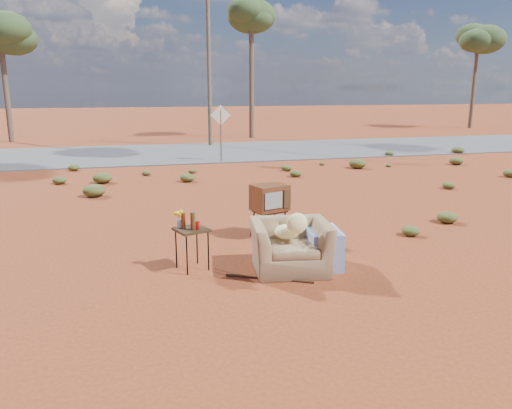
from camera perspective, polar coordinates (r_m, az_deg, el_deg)
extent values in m
plane|color=#92371D|center=(8.02, 1.62, -7.51)|extent=(140.00, 140.00, 0.00)
cube|color=#565659|center=(22.48, -9.21, 5.84)|extent=(140.00, 7.00, 0.04)
imported|color=#896D4B|center=(7.90, 3.97, -3.82)|extent=(1.31, 0.95, 1.06)
ellipsoid|color=#FDEC9A|center=(7.92, 3.51, -3.13)|extent=(0.38, 0.38, 0.22)
ellipsoid|color=#FDEC9A|center=(7.64, 4.70, -2.18)|extent=(0.34, 0.17, 0.34)
cube|color=navy|center=(8.19, 7.68, -4.90)|extent=(0.61, 0.85, 0.62)
cube|color=black|center=(9.63, 1.57, -0.74)|extent=(0.67, 0.59, 0.03)
cylinder|color=black|center=(9.39, 0.91, -2.73)|extent=(0.03, 0.03, 0.52)
cylinder|color=black|center=(9.68, 3.52, -2.27)|extent=(0.03, 0.03, 0.52)
cylinder|color=black|center=(9.72, -0.39, -2.17)|extent=(0.03, 0.03, 0.52)
cylinder|color=black|center=(10.00, 2.17, -1.75)|extent=(0.03, 0.03, 0.52)
cube|color=#5C3117|center=(9.57, 1.58, 0.80)|extent=(0.76, 0.67, 0.50)
cube|color=gray|center=(9.31, 2.01, 0.44)|extent=(0.37, 0.13, 0.31)
cube|color=#472D19|center=(9.48, 3.57, 0.66)|extent=(0.14, 0.06, 0.35)
cube|color=#372314|center=(7.92, -7.38, -2.86)|extent=(0.60, 0.60, 0.04)
cylinder|color=black|center=(7.78, -7.90, -5.73)|extent=(0.02, 0.02, 0.66)
cylinder|color=black|center=(7.95, -5.47, -5.25)|extent=(0.02, 0.02, 0.66)
cylinder|color=black|center=(8.10, -9.12, -5.00)|extent=(0.02, 0.02, 0.66)
cylinder|color=black|center=(8.26, -6.76, -4.56)|extent=(0.02, 0.02, 0.66)
cylinder|color=#501F0D|center=(7.88, -8.30, -1.92)|extent=(0.07, 0.07, 0.25)
cylinder|color=#501F0D|center=(7.81, -7.28, -1.95)|extent=(0.06, 0.06, 0.26)
cylinder|color=#275B2F|center=(8.01, -7.12, -1.69)|extent=(0.06, 0.06, 0.23)
cylinder|color=#AC150D|center=(7.85, -6.71, -2.39)|extent=(0.06, 0.06, 0.12)
cylinder|color=silver|center=(7.96, -8.77, -2.19)|extent=(0.08, 0.08, 0.13)
ellipsoid|color=yellow|center=(7.92, -8.81, -1.10)|extent=(0.15, 0.15, 0.11)
cylinder|color=#502915|center=(7.64, 1.52, -8.45)|extent=(1.23, 0.66, 0.04)
cylinder|color=brown|center=(19.62, -4.03, 7.81)|extent=(0.06, 0.06, 2.00)
cube|color=silver|center=(19.56, -4.07, 10.14)|extent=(0.78, 0.04, 0.78)
cylinder|color=brown|center=(29.78, -26.72, 12.16)|extent=(0.28, 0.28, 6.00)
ellipsoid|color=#3A572C|center=(29.90, -27.23, 16.93)|extent=(3.20, 3.20, 2.20)
cylinder|color=brown|center=(29.09, -0.53, 14.52)|extent=(0.28, 0.28, 7.00)
ellipsoid|color=#3A572C|center=(29.31, -0.54, 20.39)|extent=(3.20, 3.20, 2.20)
cylinder|color=brown|center=(39.44, 23.64, 12.74)|extent=(0.28, 0.28, 6.50)
ellipsoid|color=#3A572C|center=(39.56, 24.02, 16.71)|extent=(3.20, 3.20, 2.20)
cylinder|color=brown|center=(25.07, -5.41, 15.82)|extent=(0.20, 0.20, 8.00)
ellipsoid|color=#525927|center=(11.50, 21.02, -1.36)|extent=(0.44, 0.44, 0.24)
ellipsoid|color=#525927|center=(13.98, -18.02, 1.54)|extent=(0.60, 0.60, 0.33)
ellipsoid|color=#525927|center=(15.36, 21.14, 2.04)|extent=(0.36, 0.36, 0.20)
ellipsoid|color=#525927|center=(16.33, 4.55, 3.56)|extent=(0.40, 0.40, 0.22)
ellipsoid|color=#525927|center=(16.93, -12.42, 3.54)|extent=(0.30, 0.30, 0.17)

